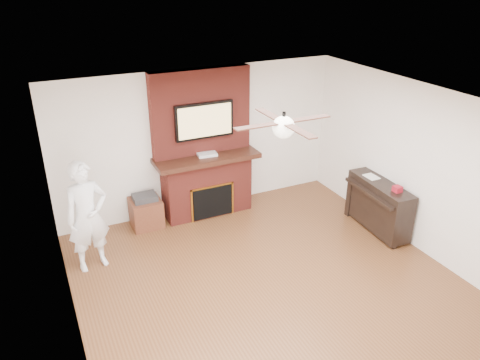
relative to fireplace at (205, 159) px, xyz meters
name	(u,v)px	position (x,y,z in m)	size (l,w,h in m)	color
room_shell	(280,210)	(0.00, -2.55, 0.25)	(5.36, 5.86, 2.86)	#553019
fireplace	(205,159)	(0.00, 0.00, 0.00)	(1.78, 0.64, 2.50)	maroon
tv	(204,121)	(0.00, -0.05, 0.68)	(1.00, 0.08, 0.60)	black
ceiling_fan	(284,126)	(0.00, -2.55, 1.34)	(1.21, 1.21, 0.31)	black
person	(87,217)	(-2.10, -0.87, -0.18)	(0.60, 0.40, 1.63)	white
side_table	(146,211)	(-1.10, -0.07, -0.73)	(0.50, 0.50, 0.57)	#552818
piano	(378,205)	(2.30, -1.81, -0.55)	(0.56, 1.31, 0.93)	black
cable_box	(207,154)	(0.01, -0.10, 0.11)	(0.32, 0.18, 0.05)	silver
candle_orange	(209,213)	(-0.05, -0.24, -0.93)	(0.07, 0.07, 0.14)	#BD7016
candle_green	(205,214)	(-0.09, -0.18, -0.96)	(0.06, 0.06, 0.08)	#307937
candle_cream	(215,212)	(0.06, -0.25, -0.94)	(0.08, 0.08, 0.12)	beige
candle_blue	(224,211)	(0.24, -0.23, -0.96)	(0.06, 0.06, 0.07)	#2D5387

